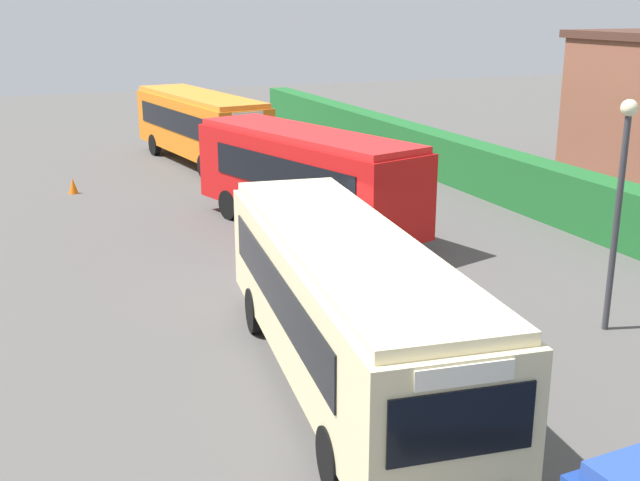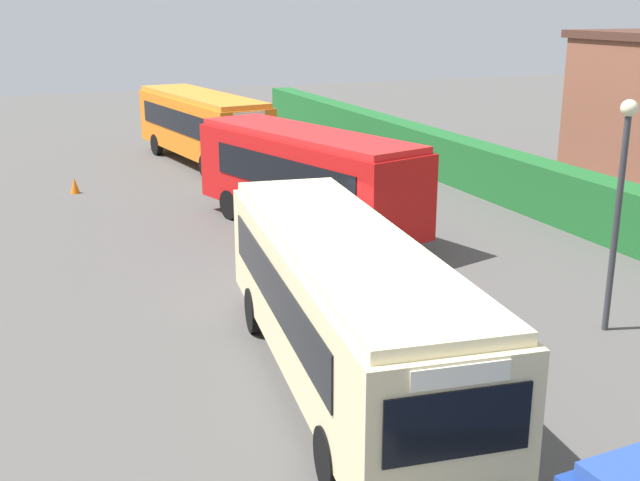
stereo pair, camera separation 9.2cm
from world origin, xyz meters
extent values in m
plane|color=#514F4C|center=(0.00, 0.00, 0.00)|extent=(99.46, 99.46, 0.00)
cube|color=orange|center=(-17.29, 1.13, 1.74)|extent=(10.16, 3.89, 2.39)
cube|color=orange|center=(-17.29, 1.13, 3.04)|extent=(9.84, 3.65, 0.20)
cube|color=black|center=(-17.77, 2.32, 2.03)|extent=(7.65, 1.17, 0.96)
cube|color=black|center=(-17.40, -0.15, 2.03)|extent=(7.65, 1.17, 0.96)
cube|color=black|center=(-12.37, 1.85, 2.03)|extent=(0.34, 2.01, 1.00)
cube|color=silver|center=(-12.37, 1.85, 2.76)|extent=(0.24, 1.35, 0.28)
cylinder|color=black|center=(-14.42, 2.70, 0.50)|extent=(1.03, 0.42, 1.00)
cylinder|color=black|center=(-14.09, 0.45, 0.50)|extent=(1.03, 0.42, 1.00)
cylinder|color=black|center=(-20.49, 1.80, 0.50)|extent=(1.03, 0.42, 1.00)
cylinder|color=black|center=(-20.16, -0.44, 0.50)|extent=(1.03, 0.42, 1.00)
sphere|color=silver|center=(-12.46, 2.53, 0.90)|extent=(0.22, 0.22, 0.22)
sphere|color=silver|center=(-12.26, 1.18, 0.90)|extent=(0.22, 0.22, 0.22)
cube|color=red|center=(-5.00, 1.40, 1.79)|extent=(9.33, 4.76, 2.48)
cube|color=red|center=(-5.00, 1.40, 3.13)|extent=(9.02, 4.50, 0.20)
cube|color=black|center=(-4.38, 0.33, 2.09)|extent=(6.78, 1.96, 0.99)
cube|color=black|center=(-5.04, 2.65, 2.09)|extent=(6.78, 1.96, 0.99)
cube|color=black|center=(-9.35, 0.17, 2.09)|extent=(0.57, 1.89, 1.04)
cube|color=silver|center=(-9.35, 0.17, 2.85)|extent=(0.40, 1.27, 0.28)
cylinder|color=black|center=(-7.39, -0.41, 0.50)|extent=(1.04, 0.54, 1.00)
cylinder|color=black|center=(-7.99, 1.69, 0.50)|extent=(1.04, 0.54, 1.00)
cylinder|color=black|center=(-2.01, 1.12, 0.50)|extent=(1.04, 0.54, 1.00)
cylinder|color=black|center=(-2.60, 3.22, 0.50)|extent=(1.04, 0.54, 1.00)
sphere|color=silver|center=(-9.19, -0.47, 0.90)|extent=(0.22, 0.22, 0.22)
sphere|color=silver|center=(-9.54, 0.79, 0.90)|extent=(0.22, 0.22, 0.22)
cube|color=beige|center=(5.28, -1.83, 1.68)|extent=(10.17, 3.64, 2.26)
cube|color=#F8E8B2|center=(5.28, -1.83, 2.91)|extent=(9.85, 3.41, 0.20)
cube|color=black|center=(5.13, -0.57, 1.95)|extent=(7.71, 0.99, 0.91)
cube|color=black|center=(4.83, -3.02, 1.95)|extent=(7.71, 0.99, 0.91)
cube|color=black|center=(10.23, -2.45, 1.95)|extent=(0.28, 1.99, 0.95)
cube|color=silver|center=(10.23, -2.45, 2.63)|extent=(0.20, 1.34, 0.28)
cylinder|color=black|center=(8.47, -1.10, 0.50)|extent=(1.03, 0.40, 1.00)
cylinder|color=black|center=(8.20, -3.32, 0.50)|extent=(1.03, 0.40, 1.00)
cylinder|color=black|center=(2.35, -0.35, 0.50)|extent=(1.03, 0.40, 1.00)
cylinder|color=black|center=(2.08, -2.57, 0.50)|extent=(1.03, 0.40, 1.00)
cube|color=#1E6129|center=(0.00, 9.66, 0.91)|extent=(61.73, 1.17, 1.82)
cone|color=orange|center=(-13.32, -4.92, 0.30)|extent=(0.36, 0.36, 0.60)
cylinder|color=#38383D|center=(4.94, 4.73, 2.38)|extent=(0.14, 0.14, 4.76)
sphere|color=beige|center=(4.94, 4.73, 4.94)|extent=(0.36, 0.36, 0.36)
camera|label=1|loc=(17.72, -7.46, 7.02)|focal=44.47mm
camera|label=2|loc=(17.76, -7.38, 7.02)|focal=44.47mm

